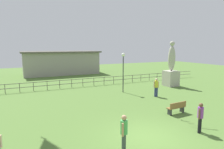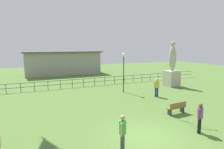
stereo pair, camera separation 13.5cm
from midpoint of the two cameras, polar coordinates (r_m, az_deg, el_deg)
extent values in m
plane|color=#517533|center=(10.90, 10.30, -17.36)|extent=(80.00, 80.00, 0.00)
cube|color=#B2AD9E|center=(24.38, 17.01, -1.10)|extent=(1.46, 1.46, 1.82)
ellipsoid|color=#B2AD9E|center=(24.13, 17.25, 4.48)|extent=(0.90, 0.76, 2.94)
sphere|color=#B2AD9E|center=(24.10, 17.42, 8.57)|extent=(0.56, 0.56, 0.56)
cylinder|color=#38383D|center=(20.07, 3.57, 0.03)|extent=(0.10, 0.10, 3.70)
sphere|color=white|center=(19.88, 3.63, 5.73)|extent=(0.36, 0.36, 0.36)
cube|color=olive|center=(14.65, 18.29, -9.02)|extent=(1.52, 0.49, 0.06)
cube|color=olive|center=(14.47, 18.85, -8.35)|extent=(1.50, 0.15, 0.36)
cube|color=#333338|center=(14.30, 16.57, -10.32)|extent=(0.08, 0.36, 0.45)
cube|color=#333338|center=(15.14, 19.83, -9.43)|extent=(0.08, 0.36, 0.45)
cylinder|color=beige|center=(9.19, -29.32, -16.39)|extent=(0.08, 0.08, 0.52)
cylinder|color=#3F4C47|center=(9.28, 3.63, -18.98)|extent=(0.15, 0.15, 0.87)
cylinder|color=#3F4C47|center=(9.14, 3.35, -19.45)|extent=(0.15, 0.15, 0.87)
cylinder|color=#4CB259|center=(8.89, 3.54, -14.93)|extent=(0.32, 0.32, 0.62)
sphere|color=tan|center=(8.73, 3.56, -12.36)|extent=(0.23, 0.23, 0.23)
cylinder|color=tan|center=(9.10, 3.88, -14.64)|extent=(0.10, 0.10, 0.59)
cylinder|color=tan|center=(8.72, 3.17, -15.69)|extent=(0.10, 0.10, 0.59)
cylinder|color=black|center=(12.10, 24.34, -13.17)|extent=(0.14, 0.14, 0.84)
cylinder|color=black|center=(11.95, 24.11, -13.42)|extent=(0.14, 0.14, 0.84)
cylinder|color=purple|center=(11.79, 24.43, -10.04)|extent=(0.31, 0.31, 0.59)
sphere|color=brown|center=(11.67, 24.55, -8.12)|extent=(0.23, 0.23, 0.23)
cylinder|color=brown|center=(11.99, 24.71, -9.94)|extent=(0.09, 0.09, 0.56)
cylinder|color=brown|center=(11.61, 24.12, -10.48)|extent=(0.09, 0.09, 0.56)
cylinder|color=navy|center=(18.97, 13.18, -4.97)|extent=(0.15, 0.15, 0.88)
cylinder|color=navy|center=(18.91, 12.69, -4.99)|extent=(0.15, 0.15, 0.88)
cylinder|color=gold|center=(18.79, 13.01, -2.74)|extent=(0.32, 0.32, 0.62)
sphere|color=beige|center=(18.71, 13.05, -1.45)|extent=(0.24, 0.24, 0.24)
cylinder|color=beige|center=(18.87, 13.62, -2.84)|extent=(0.10, 0.10, 0.59)
cylinder|color=beige|center=(18.73, 12.38, -2.88)|extent=(0.10, 0.10, 0.59)
cylinder|color=#4C4742|center=(22.44, -28.17, -3.62)|extent=(0.06, 0.06, 0.95)
cylinder|color=#4C4742|center=(22.39, -24.78, -3.43)|extent=(0.06, 0.06, 0.95)
cylinder|color=#4C4742|center=(22.42, -21.39, -3.22)|extent=(0.06, 0.06, 0.95)
cylinder|color=#4C4742|center=(22.54, -17.88, -3.00)|extent=(0.06, 0.06, 0.95)
cylinder|color=#4C4742|center=(22.73, -14.53, -2.77)|extent=(0.06, 0.06, 0.95)
cylinder|color=#4C4742|center=(23.00, -11.23, -2.54)|extent=(0.06, 0.06, 0.95)
cylinder|color=#4C4742|center=(23.34, -8.07, -2.31)|extent=(0.06, 0.06, 0.95)
cylinder|color=#4C4742|center=(23.76, -4.91, -2.07)|extent=(0.06, 0.06, 0.95)
cylinder|color=#4C4742|center=(24.24, -1.94, -1.85)|extent=(0.06, 0.06, 0.95)
cylinder|color=#4C4742|center=(24.78, 0.86, -1.63)|extent=(0.06, 0.06, 0.95)
cylinder|color=#4C4742|center=(25.41, 3.70, -1.40)|extent=(0.06, 0.06, 0.95)
cylinder|color=#4C4742|center=(26.07, 6.29, -1.19)|extent=(0.06, 0.06, 0.95)
cylinder|color=#4C4742|center=(26.77, 8.73, -0.99)|extent=(0.06, 0.06, 0.95)
cylinder|color=#4C4742|center=(27.55, 11.11, -0.79)|extent=(0.06, 0.06, 0.95)
cylinder|color=#4C4742|center=(28.34, 13.29, -0.61)|extent=(0.06, 0.06, 0.95)
cylinder|color=#4C4742|center=(29.18, 15.35, -0.44)|extent=(0.06, 0.06, 0.95)
cylinder|color=#4C4742|center=(30.08, 17.35, -0.27)|extent=(0.06, 0.06, 0.95)
cylinder|color=#4C4742|center=(30.98, 19.17, -0.12)|extent=(0.06, 0.06, 0.95)
cube|color=#4C4742|center=(23.04, -10.08, -1.39)|extent=(36.00, 0.05, 0.05)
cube|color=#4C4742|center=(23.12, -10.05, -2.46)|extent=(36.00, 0.05, 0.05)
cube|color=gray|center=(34.73, -14.04, 3.16)|extent=(12.02, 4.98, 3.63)
cube|color=#59544C|center=(34.62, -14.15, 6.35)|extent=(12.62, 5.58, 0.24)
camera|label=1|loc=(0.07, -89.73, 0.04)|focal=31.63mm
camera|label=2|loc=(0.07, 90.27, -0.04)|focal=31.63mm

